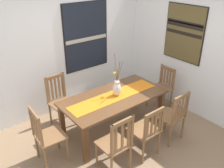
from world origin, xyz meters
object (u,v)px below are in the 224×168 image
dining_table (114,101)px  chair_1 (146,130)px  centerpiece_vase (117,88)px  painting_on_back_wall (86,37)px  chair_0 (60,100)px  chair_2 (162,87)px  chair_3 (173,115)px  chair_4 (46,135)px  chair_5 (116,144)px  painting_on_side_wall (184,33)px

dining_table → chair_1: size_ratio=2.06×
centerpiece_vase → painting_on_back_wall: (0.23, 1.28, 0.59)m
painting_on_back_wall → chair_0: bearing=-153.6°
chair_2 → chair_3: (-0.71, -0.85, 0.01)m
chair_4 → centerpiece_vase: bearing=-0.5°
chair_1 → chair_4: 1.54m
chair_1 → chair_5: 0.59m
centerpiece_vase → chair_5: centerpiece_vase is taller
chair_4 → painting_on_side_wall: size_ratio=0.88×
chair_1 → chair_3: (0.63, -0.00, 0.01)m
painting_on_side_wall → chair_1: bearing=-156.7°
chair_1 → chair_5: bearing=176.2°
chair_0 → chair_1: (0.64, -1.64, -0.03)m
chair_0 → chair_3: bearing=-52.4°
chair_3 → chair_5: size_ratio=0.98×
centerpiece_vase → painting_on_back_wall: bearing=79.9°
chair_2 → painting_on_back_wall: size_ratio=0.64×
painting_on_back_wall → painting_on_side_wall: 1.95m
centerpiece_vase → chair_1: 0.91m
dining_table → chair_4: bearing=179.9°
centerpiece_vase → chair_3: centerpiece_vase is taller
chair_0 → painting_on_side_wall: painting_on_side_wall is taller
chair_2 → chair_3: bearing=-129.6°
chair_0 → chair_1: 1.76m
chair_1 → chair_4: bearing=147.1°
centerpiece_vase → painting_on_side_wall: size_ratio=0.70×
chair_2 → painting_on_back_wall: 1.90m
chair_3 → chair_5: (-1.21, 0.04, -0.00)m
chair_3 → painting_on_side_wall: 1.68m
chair_2 → painting_on_back_wall: bearing=129.6°
painting_on_side_wall → chair_2: bearing=159.1°
centerpiece_vase → chair_4: size_ratio=0.80×
chair_5 → painting_on_side_wall: (2.26, 0.68, 1.10)m
dining_table → painting_on_back_wall: painting_on_back_wall is taller
chair_5 → painting_on_side_wall: bearing=16.8°
painting_on_side_wall → painting_on_back_wall: bearing=134.8°
chair_3 → chair_5: chair_5 is taller
dining_table → chair_4: chair_4 is taller
chair_2 → chair_4: 2.62m
dining_table → chair_1: (-0.01, -0.83, -0.14)m
centerpiece_vase → chair_0: centerpiece_vase is taller
chair_2 → painting_on_side_wall: (0.34, -0.13, 1.11)m
chair_3 → painting_on_side_wall: bearing=34.6°
chair_0 → chair_3: (1.26, -1.64, -0.01)m
chair_2 → chair_3: size_ratio=0.93×
dining_table → chair_5: bearing=-126.9°
chair_0 → chair_2: size_ratio=1.10×
centerpiece_vase → painting_on_side_wall: bearing=-3.6°
chair_5 → painting_on_back_wall: (0.88, 2.06, 0.96)m
painting_on_back_wall → painting_on_side_wall: painting_on_back_wall is taller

